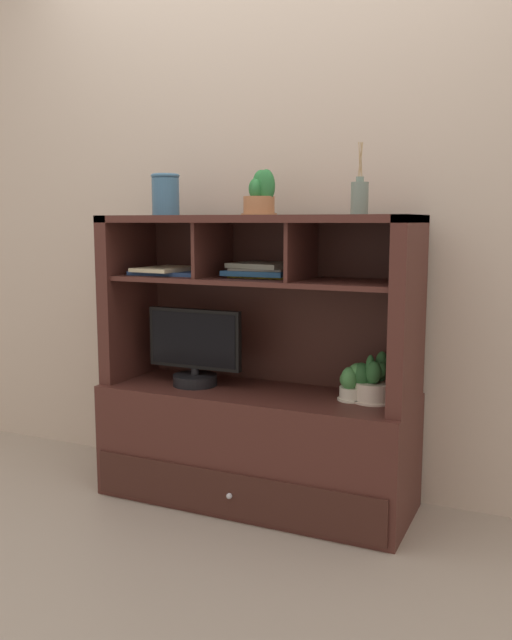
# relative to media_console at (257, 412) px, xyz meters

# --- Properties ---
(floor_plane) EXTENTS (6.00, 6.00, 0.02)m
(floor_plane) POSITION_rel_media_console_xyz_m (0.00, -0.01, -0.40)
(floor_plane) COLOR #A69A8A
(floor_plane) RESTS_ON ground
(back_wall) EXTENTS (6.00, 0.02, 2.80)m
(back_wall) POSITION_rel_media_console_xyz_m (0.00, 0.26, 1.01)
(back_wall) COLOR beige
(back_wall) RESTS_ON ground
(media_console) EXTENTS (1.33, 0.51, 1.22)m
(media_console) POSITION_rel_media_console_xyz_m (0.00, 0.00, 0.00)
(media_console) COLOR #48241E
(media_console) RESTS_ON ground
(tv_monitor) EXTENTS (0.44, 0.19, 0.33)m
(tv_monitor) POSITION_rel_media_console_xyz_m (-0.27, -0.05, 0.25)
(tv_monitor) COLOR black
(tv_monitor) RESTS_ON media_console
(potted_orchid) EXTENTS (0.12, 0.11, 0.15)m
(potted_orchid) POSITION_rel_media_console_xyz_m (0.42, -0.00, 0.17)
(potted_orchid) COLOR beige
(potted_orchid) RESTS_ON media_console
(potted_fern) EXTENTS (0.17, 0.16, 0.20)m
(potted_fern) POSITION_rel_media_console_xyz_m (0.50, 0.01, 0.18)
(potted_fern) COLOR beige
(potted_fern) RESTS_ON media_console
(magazine_stack_left) EXTENTS (0.28, 0.27, 0.06)m
(magazine_stack_left) POSITION_rel_media_console_xyz_m (0.01, 0.04, 0.61)
(magazine_stack_left) COLOR gold
(magazine_stack_left) RESTS_ON media_console
(magazine_stack_centre) EXTENTS (0.33, 0.29, 0.03)m
(magazine_stack_centre) POSITION_rel_media_console_xyz_m (-0.42, -0.02, 0.59)
(magazine_stack_centre) COLOR #2B4A84
(magazine_stack_centre) RESTS_ON media_console
(diffuser_bottle) EXTENTS (0.07, 0.07, 0.27)m
(diffuser_bottle) POSITION_rel_media_console_xyz_m (0.43, 0.00, 0.90)
(diffuser_bottle) COLOR slate
(diffuser_bottle) RESTS_ON media_console
(potted_succulent) EXTENTS (0.15, 0.15, 0.19)m
(potted_succulent) POSITION_rel_media_console_xyz_m (0.00, 0.02, 0.91)
(potted_succulent) COLOR #B5774B
(potted_succulent) RESTS_ON media_console
(ceramic_vase) EXTENTS (0.12, 0.12, 0.18)m
(ceramic_vase) POSITION_rel_media_console_xyz_m (-0.43, -0.00, 0.92)
(ceramic_vase) COLOR #3B688B
(ceramic_vase) RESTS_ON media_console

